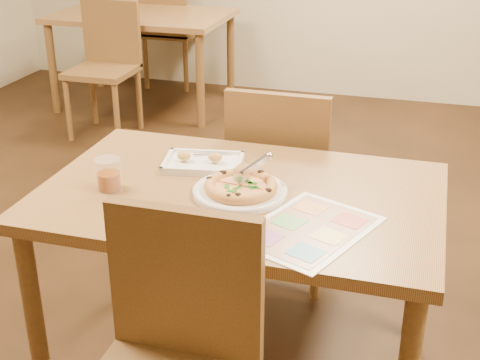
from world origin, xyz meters
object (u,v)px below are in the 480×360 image
(dining_table, at_px, (240,214))
(pizza_cutter, at_px, (252,167))
(plate, at_px, (240,192))
(appetizer_tray, at_px, (203,163))
(glass_tumbler, at_px, (109,176))
(bg_chair_near, at_px, (107,51))
(chair_far, at_px, (281,165))
(bg_chair_far, at_px, (167,21))
(pizza, at_px, (241,187))
(bg_table, at_px, (142,25))
(menu, at_px, (308,229))
(chair_near, at_px, (174,340))

(dining_table, relative_size, pizza_cutter, 11.26)
(plate, height_order, appetizer_tray, appetizer_tray)
(glass_tumbler, bearing_deg, pizza_cutter, 14.98)
(bg_chair_near, bearing_deg, chair_far, -44.94)
(dining_table, bearing_deg, bg_chair_far, 115.85)
(dining_table, distance_m, plate, 0.10)
(pizza_cutter, bearing_deg, glass_tumbler, 145.58)
(pizza, bearing_deg, chair_far, 90.98)
(bg_chair_far, bearing_deg, bg_table, 90.00)
(appetizer_tray, bearing_deg, bg_table, 118.17)
(chair_far, bearing_deg, menu, 108.28)
(bg_chair_near, height_order, bg_chair_far, same)
(bg_table, height_order, bg_chair_far, bg_chair_far)
(bg_chair_near, height_order, appetizer_tray, bg_chair_near)
(bg_table, distance_m, plate, 3.25)
(pizza_cutter, relative_size, glass_tumbler, 1.09)
(dining_table, relative_size, bg_chair_near, 2.77)
(dining_table, relative_size, chair_near, 2.77)
(plate, bearing_deg, bg_table, 119.63)
(chair_near, xyz_separation_m, chair_far, (-0.00, 1.20, 0.00))
(glass_tumbler, bearing_deg, bg_chair_far, 109.17)
(bg_chair_far, relative_size, plate, 1.54)
(chair_near, distance_m, bg_chair_far, 4.22)
(pizza_cutter, bearing_deg, chair_near, -142.78)
(dining_table, height_order, pizza_cutter, pizza_cutter)
(bg_chair_far, distance_m, plate, 3.70)
(pizza_cutter, xyz_separation_m, glass_tumbler, (-0.45, -0.12, -0.04))
(chair_far, height_order, pizza, chair_far)
(chair_far, bearing_deg, bg_chair_near, -44.94)
(bg_table, distance_m, bg_chair_near, 0.61)
(plate, xyz_separation_m, pizza_cutter, (0.03, 0.04, 0.07))
(chair_far, distance_m, glass_tumbler, 0.85)
(bg_table, xyz_separation_m, plate, (1.61, -2.83, 0.09))
(chair_far, xyz_separation_m, appetizer_tray, (-0.18, -0.45, 0.17))
(chair_far, bearing_deg, pizza, 90.98)
(chair_near, bearing_deg, menu, 56.48)
(dining_table, relative_size, glass_tumbler, 12.26)
(glass_tumbler, bearing_deg, bg_chair_near, 117.19)
(dining_table, bearing_deg, plate, -74.28)
(pizza, bearing_deg, chair_near, -91.08)
(bg_chair_near, xyz_separation_m, plate, (1.61, -2.22, 0.16))
(pizza, relative_size, appetizer_tray, 0.79)
(dining_table, distance_m, bg_chair_far, 3.67)
(bg_chair_far, bearing_deg, glass_tumbler, 109.17)
(plate, distance_m, menu, 0.31)
(dining_table, xyz_separation_m, pizza_cutter, (0.04, 0.01, 0.17))
(bg_table, distance_m, glass_tumbler, 3.14)
(plate, relative_size, menu, 0.74)
(chair_far, distance_m, menu, 0.86)
(plate, distance_m, pizza, 0.02)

